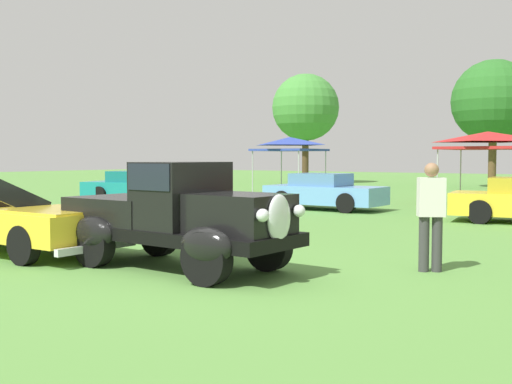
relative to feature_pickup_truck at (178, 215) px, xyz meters
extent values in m
plane|color=#568C3D|center=(0.50, -0.15, -0.86)|extent=(120.00, 120.00, 0.00)
cube|color=black|center=(-0.04, 0.00, -0.30)|extent=(4.15, 1.63, 0.20)
cube|color=black|center=(1.18, -0.06, 0.08)|extent=(1.56, 1.16, 0.60)
ellipsoid|color=silver|center=(1.96, -0.09, 0.06)|extent=(0.18, 0.53, 0.68)
cube|color=black|center=(0.07, 0.00, 0.32)|extent=(1.04, 1.42, 1.04)
cube|color=black|center=(0.07, 0.00, 0.62)|extent=(0.95, 1.45, 0.40)
cube|color=black|center=(-1.19, 0.06, 0.00)|extent=(1.84, 1.49, 0.48)
ellipsoid|color=black|center=(1.28, 0.66, -0.30)|extent=(0.94, 0.40, 0.52)
ellipsoid|color=black|center=(1.22, -0.78, -0.30)|extent=(0.94, 0.40, 0.52)
ellipsoid|color=black|center=(-1.16, 0.78, -0.30)|extent=(0.94, 0.40, 0.52)
ellipsoid|color=black|center=(-1.23, -0.67, -0.30)|extent=(0.94, 0.40, 0.52)
sphere|color=silver|center=(2.03, 0.35, 0.14)|extent=(0.18, 0.18, 0.18)
sphere|color=silver|center=(1.98, -0.53, 0.14)|extent=(0.18, 0.18, 0.18)
cylinder|color=black|center=(1.28, 0.66, -0.48)|extent=(0.76, 0.24, 0.76)
cylinder|color=black|center=(1.22, -0.78, -0.48)|extent=(0.76, 0.24, 0.76)
cylinder|color=black|center=(-1.16, 0.78, -0.48)|extent=(0.76, 0.24, 0.76)
cylinder|color=black|center=(-1.23, -0.67, -0.48)|extent=(0.76, 0.24, 0.76)
cube|color=yellow|center=(-3.72, -0.44, -0.29)|extent=(4.46, 1.73, 0.52)
cube|color=yellow|center=(-2.42, -0.44, -0.09)|extent=(1.81, 1.45, 0.20)
cube|color=black|center=(-3.44, -0.44, 0.13)|extent=(0.06, 1.25, 0.82)
cube|color=black|center=(-4.15, -0.44, -0.05)|extent=(0.28, 1.20, 0.28)
cube|color=silver|center=(-1.40, -0.44, -0.58)|extent=(0.10, 1.65, 0.12)
cylinder|color=black|center=(-2.30, 0.33, -0.53)|extent=(0.66, 0.20, 0.66)
cylinder|color=black|center=(-2.30, -1.22, -0.53)|extent=(0.66, 0.20, 0.66)
cylinder|color=black|center=(-5.10, 0.34, -0.53)|extent=(0.66, 0.20, 0.66)
cube|color=teal|center=(-10.98, 10.08, -0.36)|extent=(4.79, 2.80, 0.60)
cube|color=#146A6E|center=(-11.15, 10.03, 0.14)|extent=(2.29, 1.91, 0.44)
cylinder|color=black|center=(-9.47, 9.69, -0.54)|extent=(0.64, 0.22, 0.64)
cylinder|color=black|center=(-12.08, 8.98, -0.54)|extent=(0.64, 0.22, 0.64)
cube|color=#669EDB|center=(-3.44, 11.18, -0.36)|extent=(3.97, 1.70, 0.60)
cube|color=#517EAF|center=(-3.60, 11.18, 0.14)|extent=(1.75, 1.45, 0.44)
cylinder|color=black|center=(-2.26, 10.40, -0.54)|extent=(0.64, 0.22, 0.64)
cylinder|color=black|center=(-4.63, 10.41, -0.54)|extent=(0.64, 0.22, 0.64)
cylinder|color=black|center=(2.10, 9.56, -0.54)|extent=(0.64, 0.22, 0.64)
cylinder|color=#383838|center=(3.30, 1.99, -0.43)|extent=(0.16, 0.16, 0.86)
cylinder|color=#383838|center=(3.47, 2.09, -0.43)|extent=(0.16, 0.16, 0.86)
cube|color=silver|center=(3.38, 2.04, 0.30)|extent=(0.47, 0.42, 0.60)
sphere|color=#936B4C|center=(3.38, 2.04, 0.72)|extent=(0.22, 0.22, 0.22)
cylinder|color=#B7B7BC|center=(-7.69, 19.05, 0.16)|extent=(0.05, 0.05, 2.05)
cylinder|color=#B7B7BC|center=(-7.69, 16.54, 0.16)|extent=(0.05, 0.05, 2.05)
cylinder|color=#B7B7BC|center=(-10.20, 19.05, 0.16)|extent=(0.05, 0.05, 2.05)
cylinder|color=#B7B7BC|center=(-10.20, 16.54, 0.16)|extent=(0.05, 0.05, 2.05)
cube|color=#2D429E|center=(-8.95, 17.80, 1.24)|extent=(2.79, 2.79, 0.10)
pyramid|color=#2D429E|center=(-8.95, 17.80, 1.66)|extent=(2.73, 2.73, 0.38)
cylinder|color=#B7B7BC|center=(-0.91, 17.79, 0.16)|extent=(0.05, 0.05, 2.05)
cylinder|color=#B7B7BC|center=(-0.91, 15.01, 0.16)|extent=(0.05, 0.05, 2.05)
cube|color=red|center=(0.48, 16.40, 1.24)|extent=(3.09, 3.09, 0.10)
pyramid|color=red|center=(0.48, 16.40, 1.66)|extent=(3.03, 3.03, 0.38)
cylinder|color=#47331E|center=(-14.67, 29.04, 1.06)|extent=(0.44, 0.44, 3.85)
sphere|color=#428938|center=(-14.67, 29.04, 4.22)|extent=(4.47, 4.47, 4.47)
cylinder|color=brown|center=(-2.62, 29.36, 0.96)|extent=(0.44, 0.44, 3.64)
sphere|color=#286623|center=(-2.62, 29.36, 4.05)|extent=(4.65, 4.65, 4.65)
camera|label=1|loc=(6.67, -7.42, 0.92)|focal=43.99mm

